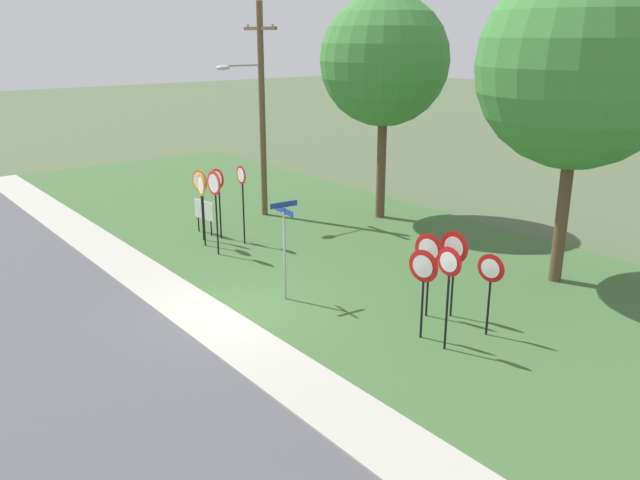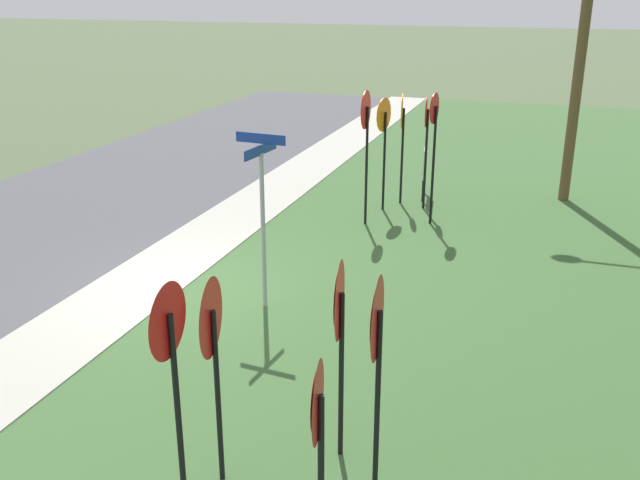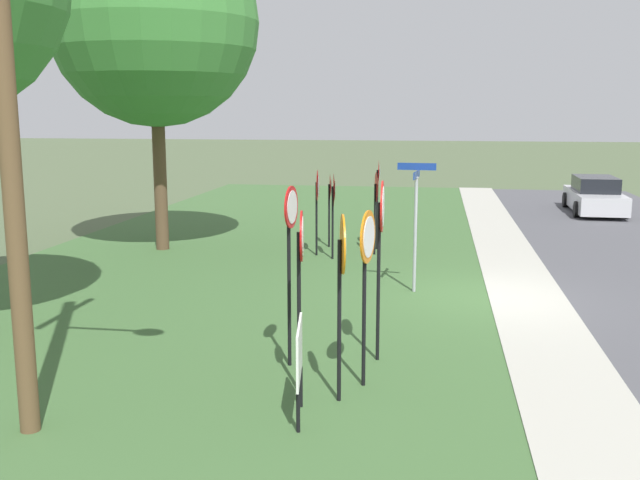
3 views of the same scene
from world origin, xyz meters
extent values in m
plane|color=#4C5B3D|center=(0.00, 0.00, 0.00)|extent=(160.00, 160.00, 0.00)
cube|color=#4C4C51|center=(0.00, -4.80, 0.01)|extent=(44.00, 6.40, 0.01)
cube|color=#ADAA9E|center=(0.00, -0.80, 0.03)|extent=(44.00, 1.60, 0.06)
cube|color=#3D6033|center=(0.00, 6.00, 0.02)|extent=(44.00, 12.00, 0.04)
cylinder|color=black|center=(-4.25, 1.99, 1.29)|extent=(0.06, 0.06, 2.49)
cylinder|color=red|center=(-4.25, 1.95, 2.47)|extent=(0.79, 0.05, 0.79)
cylinder|color=white|center=(-4.25, 1.94, 2.47)|extent=(0.61, 0.03, 0.61)
cylinder|color=black|center=(-5.36, 2.11, 1.14)|extent=(0.06, 0.06, 2.21)
cylinder|color=orange|center=(-5.36, 2.06, 2.19)|extent=(0.73, 0.15, 0.74)
cylinder|color=white|center=(-5.36, 2.05, 2.19)|extent=(0.57, 0.10, 0.58)
cylinder|color=black|center=(-5.75, 2.96, 1.17)|extent=(0.06, 0.06, 2.26)
cylinder|color=red|center=(-5.75, 2.92, 2.25)|extent=(0.69, 0.13, 0.69)
cylinder|color=white|center=(-5.75, 2.90, 2.25)|extent=(0.53, 0.09, 0.54)
cylinder|color=black|center=(-4.71, 3.31, 1.29)|extent=(0.06, 0.06, 2.51)
cylinder|color=red|center=(-4.71, 3.27, 2.50)|extent=(0.63, 0.08, 0.63)
cylinder|color=white|center=(-4.71, 3.25, 2.50)|extent=(0.49, 0.05, 0.49)
cylinder|color=black|center=(-5.97, 2.38, 1.15)|extent=(0.06, 0.06, 2.21)
cylinder|color=orange|center=(-5.97, 2.34, 2.19)|extent=(0.78, 0.18, 0.79)
cylinder|color=white|center=(-5.97, 2.32, 2.19)|extent=(0.60, 0.13, 0.62)
cylinder|color=black|center=(5.12, 4.14, 0.94)|extent=(0.06, 0.06, 1.80)
cone|color=red|center=(5.12, 4.10, 1.77)|extent=(0.69, 0.16, 0.70)
cone|color=white|center=(5.12, 4.08, 1.77)|extent=(0.47, 0.10, 0.47)
cylinder|color=black|center=(3.85, 4.30, 1.03)|extent=(0.06, 0.06, 1.98)
cone|color=red|center=(3.85, 4.26, 1.94)|extent=(0.83, 0.11, 0.83)
cone|color=white|center=(3.85, 4.24, 1.94)|extent=(0.57, 0.07, 0.57)
cylinder|color=black|center=(4.23, 2.76, 1.00)|extent=(0.06, 0.06, 1.92)
cone|color=red|center=(4.23, 2.72, 1.88)|extent=(0.79, 0.18, 0.80)
cone|color=silver|center=(4.23, 2.70, 1.88)|extent=(0.54, 0.12, 0.54)
cylinder|color=black|center=(3.45, 3.80, 1.00)|extent=(0.06, 0.06, 1.92)
cone|color=red|center=(3.45, 3.76, 1.87)|extent=(0.83, 0.18, 0.84)
cone|color=white|center=(3.45, 3.74, 1.87)|extent=(0.56, 0.11, 0.57)
cylinder|color=black|center=(4.99, 2.77, 1.16)|extent=(0.06, 0.06, 2.23)
cone|color=red|center=(4.99, 2.73, 2.20)|extent=(0.69, 0.07, 0.69)
cone|color=white|center=(4.99, 2.70, 2.20)|extent=(0.47, 0.04, 0.47)
cylinder|color=#9EA0A8|center=(0.24, 1.57, 1.27)|extent=(0.07, 0.07, 2.46)
cylinder|color=#9EA0A8|center=(0.24, 1.57, 2.51)|extent=(0.09, 0.09, 0.03)
cube|color=navy|center=(0.24, 1.57, 2.57)|extent=(0.96, 0.11, 0.15)
cube|color=navy|center=(0.24, 1.57, 2.74)|extent=(0.10, 0.81, 0.15)
cylinder|color=brown|center=(-7.49, 5.99, 4.15)|extent=(0.24, 0.24, 8.22)
cube|color=brown|center=(-7.49, 5.99, 7.28)|extent=(2.10, 0.12, 0.12)
cylinder|color=gray|center=(-8.34, 5.99, 7.38)|extent=(0.09, 0.09, 0.10)
cylinder|color=gray|center=(-6.64, 5.99, 7.38)|extent=(0.09, 0.09, 0.10)
cylinder|color=#9EA0A8|center=(-7.49, 5.17, 5.96)|extent=(0.08, 1.65, 0.08)
ellipsoid|color=#B7B7BC|center=(-7.49, 4.34, 5.90)|extent=(0.40, 0.56, 0.18)
cylinder|color=black|center=(-7.02, 2.74, 0.32)|extent=(0.05, 0.05, 0.55)
cylinder|color=black|center=(-6.25, 2.85, 0.32)|extent=(0.05, 0.05, 0.55)
cube|color=white|center=(-6.63, 2.79, 0.94)|extent=(1.09, 0.19, 0.70)
cylinder|color=brown|center=(-4.33, 9.45, 2.47)|extent=(0.36, 0.36, 4.86)
sphere|color=#3D7F38|center=(-4.33, 9.45, 6.13)|extent=(4.90, 4.90, 4.90)
cylinder|color=brown|center=(4.05, 8.74, 2.44)|extent=(0.36, 0.36, 4.80)
sphere|color=#3D7F38|center=(4.05, 8.74, 6.25)|extent=(5.62, 5.62, 5.62)
camera|label=1|loc=(13.86, -7.90, 7.04)|focal=36.12mm
camera|label=2|loc=(9.65, 5.66, 4.88)|focal=39.68mm
camera|label=3|loc=(-15.21, 1.16, 3.92)|focal=40.89mm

